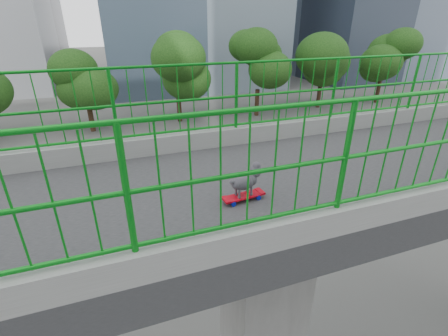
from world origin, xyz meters
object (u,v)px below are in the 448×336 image
car_3 (293,141)px  car_4 (330,122)px  poodle (246,180)px  skateboard (243,196)px  car_5 (141,265)px  car_2 (396,145)px  car_1 (304,187)px

car_3 → car_4: size_ratio=1.16×
poodle → car_4: poodle is taller
skateboard → car_5: bearing=-175.1°
car_5 → poodle: bearing=11.0°
poodle → car_2: bearing=120.3°
car_4 → car_5: size_ratio=0.99×
car_2 → car_5: (6.40, -18.89, -0.01)m
skateboard → poodle: poodle is taller
car_4 → car_5: 21.98m
car_1 → car_4: 13.00m
car_2 → car_3: 7.36m
poodle → car_3: 20.55m
skateboard → car_4: (-19.30, 16.63, -6.26)m
car_3 → car_5: 15.57m
car_5 → car_3: bearing=128.1°
skateboard → poodle: bearing=90.0°
car_5 → car_4: bearing=125.6°
skateboard → car_2: skateboard is taller
car_5 → car_2: bearing=108.7°
car_3 → skateboard: bearing=145.6°
car_1 → car_5: 9.65m
car_4 → car_3: bearing=119.7°
skateboard → car_5: size_ratio=0.12×
car_2 → car_4: size_ratio=1.21×
car_3 → car_1: bearing=153.8°
car_4 → poodle: bearing=139.3°
poodle → car_3: size_ratio=0.08×
car_3 → car_4: (-3.20, 5.61, 0.01)m
skateboard → car_3: skateboard is taller
car_2 → skateboard: bearing=126.2°
car_3 → car_4: bearing=-60.3°
car_1 → car_3: size_ratio=0.82×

